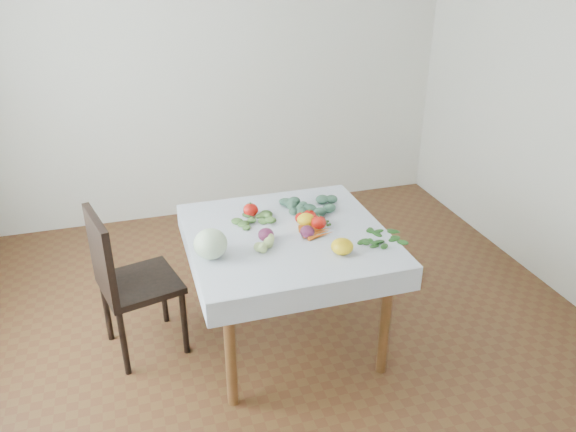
# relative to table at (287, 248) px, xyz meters

# --- Properties ---
(ground) EXTENTS (4.00, 4.00, 0.00)m
(ground) POSITION_rel_table_xyz_m (0.00, 0.00, -0.65)
(ground) COLOR brown
(back_wall) EXTENTS (4.00, 0.04, 2.70)m
(back_wall) POSITION_rel_table_xyz_m (0.00, 2.00, 0.70)
(back_wall) COLOR white
(back_wall) RESTS_ON ground
(table) EXTENTS (1.00, 1.00, 0.75)m
(table) POSITION_rel_table_xyz_m (0.00, 0.00, 0.00)
(table) COLOR brown
(table) RESTS_ON ground
(tablecloth) EXTENTS (1.12, 1.12, 0.01)m
(tablecloth) POSITION_rel_table_xyz_m (0.00, 0.00, 0.10)
(tablecloth) COLOR white
(tablecloth) RESTS_ON table
(chair) EXTENTS (0.51, 0.51, 0.94)m
(chair) POSITION_rel_table_xyz_m (-0.93, 0.16, -0.12)
(chair) COLOR black
(chair) RESTS_ON ground
(cabbage) EXTENTS (0.23, 0.23, 0.16)m
(cabbage) POSITION_rel_table_xyz_m (-0.46, -0.15, 0.18)
(cabbage) COLOR beige
(cabbage) RESTS_ON tablecloth
(tomato_a) EXTENTS (0.10, 0.10, 0.08)m
(tomato_a) POSITION_rel_table_xyz_m (-0.15, 0.28, 0.14)
(tomato_a) COLOR #B4130C
(tomato_a) RESTS_ON tablecloth
(tomato_b) EXTENTS (0.09, 0.09, 0.07)m
(tomato_b) POSITION_rel_table_xyz_m (0.12, 0.09, 0.14)
(tomato_b) COLOR #B4130C
(tomato_b) RESTS_ON tablecloth
(tomato_c) EXTENTS (0.10, 0.10, 0.07)m
(tomato_c) POSITION_rel_table_xyz_m (0.17, 0.10, 0.14)
(tomato_c) COLOR #B4130C
(tomato_c) RESTS_ON tablecloth
(tomato_d) EXTENTS (0.10, 0.10, 0.08)m
(tomato_d) POSITION_rel_table_xyz_m (0.19, -0.00, 0.14)
(tomato_d) COLOR #B4130C
(tomato_d) RESTS_ON tablecloth
(heirloom_back) EXTENTS (0.11, 0.11, 0.07)m
(heirloom_back) POSITION_rel_table_xyz_m (0.13, 0.05, 0.14)
(heirloom_back) COLOR yellow
(heirloom_back) RESTS_ON tablecloth
(heirloom_front) EXTENTS (0.14, 0.14, 0.08)m
(heirloom_front) POSITION_rel_table_xyz_m (0.21, -0.31, 0.14)
(heirloom_front) COLOR yellow
(heirloom_front) RESTS_ON tablecloth
(onion_a) EXTENTS (0.09, 0.09, 0.07)m
(onion_a) POSITION_rel_table_xyz_m (0.09, -0.08, 0.14)
(onion_a) COLOR #501737
(onion_a) RESTS_ON tablecloth
(onion_b) EXTENTS (0.11, 0.11, 0.08)m
(onion_b) POSITION_rel_table_xyz_m (-0.14, -0.06, 0.14)
(onion_b) COLOR #501737
(onion_b) RESTS_ON tablecloth
(tomatillo_cluster) EXTENTS (0.16, 0.12, 0.05)m
(tomatillo_cluster) POSITION_rel_table_xyz_m (-0.15, -0.13, 0.13)
(tomatillo_cluster) COLOR #B7D67B
(tomatillo_cluster) RESTS_ON tablecloth
(carrot_bunch) EXTENTS (0.18, 0.17, 0.03)m
(carrot_bunch) POSITION_rel_table_xyz_m (0.16, -0.05, 0.12)
(carrot_bunch) COLOR orange
(carrot_bunch) RESTS_ON tablecloth
(kale_bunch) EXTENTS (0.35, 0.27, 0.05)m
(kale_bunch) POSITION_rel_table_xyz_m (0.23, 0.25, 0.13)
(kale_bunch) COLOR #3D6550
(kale_bunch) RESTS_ON tablecloth
(basil_bunch) EXTENTS (0.26, 0.23, 0.01)m
(basil_bunch) POSITION_rel_table_xyz_m (0.48, -0.23, 0.11)
(basil_bunch) COLOR #25571B
(basil_bunch) RESTS_ON tablecloth
(dill_bunch) EXTENTS (0.23, 0.23, 0.03)m
(dill_bunch) POSITION_rel_table_xyz_m (-0.16, 0.20, 0.12)
(dill_bunch) COLOR #4F7837
(dill_bunch) RESTS_ON tablecloth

